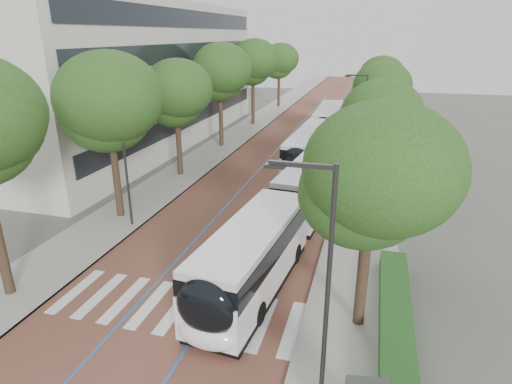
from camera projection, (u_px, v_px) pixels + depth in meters
ground at (162, 322)px, 17.39m from camera, size 160.00×160.00×0.00m
road at (311, 128)px, 53.54m from camera, size 11.00×140.00×0.02m
sidewalk_left at (253, 124)px, 55.40m from camera, size 4.00×140.00×0.12m
sidewalk_right at (372, 131)px, 51.64m from camera, size 4.00×140.00×0.12m
kerb_left at (267, 125)px, 54.92m from camera, size 0.20×140.00×0.14m
kerb_right at (356, 130)px, 52.12m from camera, size 0.20×140.00×0.14m
zebra_crossing at (177, 308)px, 18.24m from camera, size 10.55×3.60×0.01m
lane_line_left at (298, 127)px, 53.94m from camera, size 0.12×126.00×0.01m
lane_line_right at (323, 128)px, 53.13m from camera, size 0.12×126.00×0.01m
office_building at (113, 74)px, 45.14m from camera, size 18.11×40.00×14.00m
hedge at (397, 354)px, 14.93m from camera, size 1.20×14.00×0.80m
streetlight_near at (321, 282)px, 11.35m from camera, size 1.82×0.20×8.00m
streetlight_far at (362, 117)px, 33.95m from camera, size 1.82×0.20×8.00m
lamp_post_left at (125, 161)px, 24.72m from camera, size 0.14×0.14×8.00m
trees_left at (208, 80)px, 39.31m from camera, size 6.21×60.52×9.98m
trees_right at (377, 104)px, 33.49m from camera, size 5.57×47.54×8.43m
lead_bus at (280, 224)px, 22.47m from camera, size 4.27×18.55×3.20m
bus_queued_0 at (309, 150)px, 36.96m from camera, size 2.93×12.47×3.20m
bus_queued_1 at (328, 122)px, 48.74m from camera, size 2.75×12.44×3.20m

